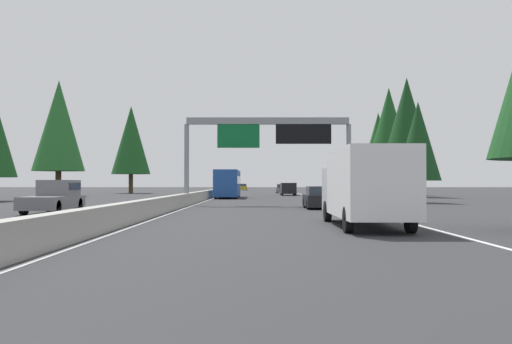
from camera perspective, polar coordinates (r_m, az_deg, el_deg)
ground_plane at (r=63.77m, az=-4.42°, el=-2.60°), size 320.00×320.00×0.00m
median_barrier at (r=83.72m, az=-3.53°, el=-1.93°), size 180.00×0.56×0.90m
shoulder_stripe_right at (r=73.84m, az=5.16°, el=-2.39°), size 160.00×0.16×0.01m
shoulder_stripe_median at (r=73.72m, az=-3.60°, el=-2.39°), size 160.00×0.16×0.01m
sign_gantry_overhead at (r=43.81m, az=1.39°, el=3.63°), size 0.50×12.68×6.65m
box_truck_far_left at (r=22.56m, az=10.71°, el=-1.29°), size 8.50×2.40×2.95m
sedan_near_center at (r=38.25m, az=6.22°, el=-2.59°), size 4.40×1.80×1.47m
bus_mid_center at (r=65.50m, az=-2.80°, el=-1.06°), size 11.50×2.55×3.10m
sedan_far_center at (r=95.50m, az=2.54°, el=-1.68°), size 4.40×1.80×1.47m
minivan_distant_b at (r=77.63m, az=3.20°, el=-1.63°), size 5.00×1.95×1.69m
sedan_mid_right at (r=133.31m, az=-1.28°, el=-1.51°), size 4.40×1.80×1.47m
oncoming_near at (r=34.54m, az=-19.25°, el=-2.32°), size 5.60×2.00×1.86m
conifer_right_near at (r=50.73m, az=15.75°, el=2.94°), size 3.78×3.78×8.60m
conifer_right_mid at (r=71.00m, az=14.70°, el=4.59°), size 6.27×6.27×14.25m
conifer_right_far at (r=82.01m, az=13.01°, el=4.10°), size 6.56×6.56×14.90m
conifer_right_distant at (r=89.20m, az=12.01°, el=2.68°), size 5.43×5.43×12.35m
conifer_left_mid at (r=74.95m, az=-18.93°, el=4.35°), size 6.30×6.30×14.33m
conifer_left_far at (r=95.31m, az=-12.26°, el=3.10°), size 6.22×6.22×14.14m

